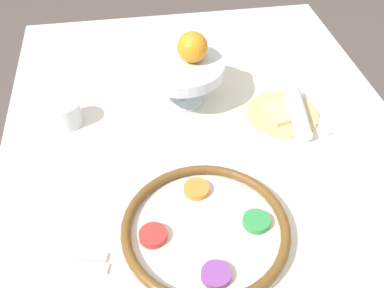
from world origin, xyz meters
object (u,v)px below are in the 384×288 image
Objects in this scene: bread_plate at (282,113)px; orange_fruit at (192,47)px; seder_plate at (205,229)px; fruit_stand at (182,71)px; cup_near at (65,114)px; napkin_roll at (298,113)px.

orange_fruit is at bearing 62.59° from bread_plate.
seder_plate is 0.47m from orange_fruit.
fruit_stand reaches higher than cup_near.
fruit_stand is at bearing -80.51° from cup_near.
seder_plate is 0.48m from cup_near.
napkin_roll reaches higher than bread_plate.
orange_fruit is at bearing 61.54° from napkin_roll.
orange_fruit is 0.42× the size of bread_plate.
orange_fruit is 0.36m from cup_near.
seder_plate is 0.43m from napkin_roll.
seder_plate is 0.45m from fruit_stand.
bread_plate is 0.04m from napkin_roll.
bread_plate is at bearing 55.00° from napkin_roll.
napkin_roll is 0.59m from cup_near.
seder_plate is 1.83× the size of napkin_roll.
fruit_stand is (0.44, -0.02, 0.08)m from seder_plate.
fruit_stand is at bearing 66.64° from bread_plate.
orange_fruit is at bearing -80.28° from cup_near.
orange_fruit is 0.42× the size of napkin_roll.
cup_near is at bearing 82.28° from napkin_roll.
seder_plate is at bearing 177.60° from fruit_stand.
seder_plate is 4.37× the size of cup_near.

